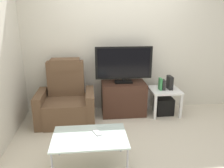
{
  "coord_description": "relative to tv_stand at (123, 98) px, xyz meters",
  "views": [
    {
      "loc": [
        -0.63,
        -3.1,
        1.83
      ],
      "look_at": [
        -0.27,
        0.5,
        0.7
      ],
      "focal_mm": 36.0,
      "sensor_mm": 36.0,
      "label": 1
    }
  ],
  "objects": [
    {
      "name": "cell_phone",
      "position": [
        -0.55,
        -1.44,
        0.11
      ],
      "size": [
        0.12,
        0.17,
        0.01
      ],
      "primitive_type": "cube",
      "rotation": [
        0.0,
        0.0,
        0.39
      ],
      "color": "#B7B7BC",
      "rests_on": "coffee_table"
    },
    {
      "name": "tv_stand",
      "position": [
        0.0,
        0.0,
        0.0
      ],
      "size": [
        0.81,
        0.49,
        0.61
      ],
      "color": "#3D2319",
      "rests_on": "ground"
    },
    {
      "name": "ground_plane",
      "position": [
        0.02,
        -0.83,
        -0.31
      ],
      "size": [
        6.4,
        6.4,
        0.0
      ],
      "primitive_type": "plane",
      "color": "beige"
    },
    {
      "name": "recliner_armchair",
      "position": [
        -1.05,
        -0.19,
        0.06
      ],
      "size": [
        0.98,
        0.78,
        1.08
      ],
      "rotation": [
        0.0,
        0.0,
        0.17
      ],
      "color": "brown",
      "rests_on": "ground"
    },
    {
      "name": "television",
      "position": [
        -0.0,
        0.02,
        0.66
      ],
      "size": [
        1.04,
        0.2,
        0.66
      ],
      "color": "black",
      "rests_on": "tv_stand"
    },
    {
      "name": "coffee_table",
      "position": [
        -0.64,
        -1.51,
        0.08
      ],
      "size": [
        0.9,
        0.6,
        0.42
      ],
      "color": "#B2C6C1",
      "rests_on": "ground"
    },
    {
      "name": "side_table",
      "position": [
        0.77,
        -0.07,
        0.1
      ],
      "size": [
        0.54,
        0.54,
        0.49
      ],
      "color": "white",
      "rests_on": "ground"
    },
    {
      "name": "book_middle",
      "position": [
        0.73,
        -0.09,
        0.28
      ],
      "size": [
        0.05,
        0.12,
        0.19
      ],
      "primitive_type": "cube",
      "color": "#262626",
      "rests_on": "side_table"
    },
    {
      "name": "game_console",
      "position": [
        0.86,
        -0.06,
        0.3
      ],
      "size": [
        0.07,
        0.2,
        0.25
      ],
      "primitive_type": "cube",
      "color": "black",
      "rests_on": "side_table"
    },
    {
      "name": "wall_back",
      "position": [
        0.02,
        0.3,
        0.99
      ],
      "size": [
        6.4,
        0.06,
        2.6
      ],
      "primitive_type": "cube",
      "color": "beige",
      "rests_on": "ground"
    },
    {
      "name": "subwoofer_box",
      "position": [
        0.77,
        -0.07,
        -0.15
      ],
      "size": [
        0.32,
        0.32,
        0.32
      ],
      "primitive_type": "cube",
      "color": "black",
      "rests_on": "ground"
    },
    {
      "name": "book_leftmost",
      "position": [
        0.67,
        -0.09,
        0.29
      ],
      "size": [
        0.04,
        0.12,
        0.22
      ],
      "primitive_type": "cube",
      "color": "#388C4C",
      "rests_on": "side_table"
    }
  ]
}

